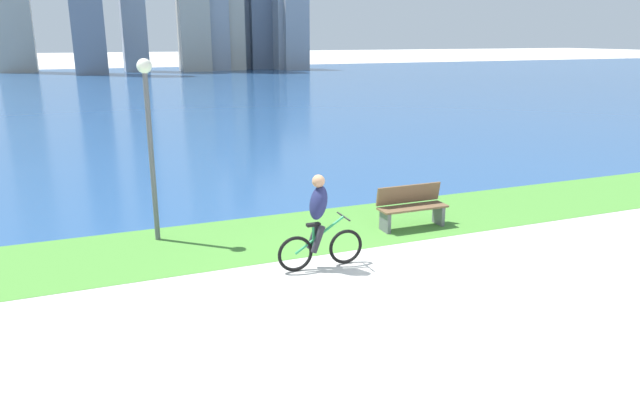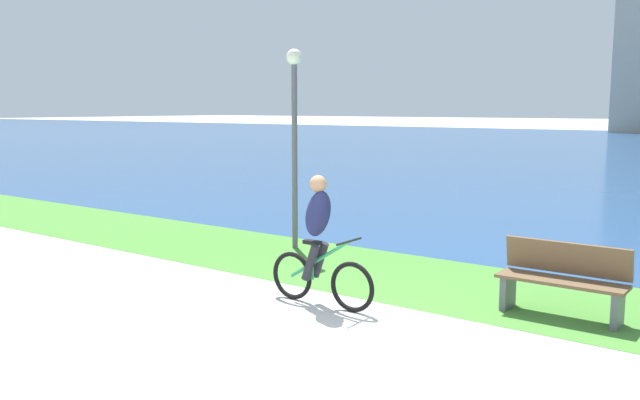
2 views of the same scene
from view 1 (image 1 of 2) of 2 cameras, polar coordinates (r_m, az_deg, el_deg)
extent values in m
plane|color=#B2AFA8|center=(9.72, 6.84, -8.22)|extent=(300.00, 300.00, 0.00)
cube|color=#478433|center=(12.28, 0.02, -2.91)|extent=(120.00, 2.75, 0.01)
cube|color=navy|center=(46.38, -16.86, 10.20)|extent=(300.00, 67.70, 0.00)
torus|color=black|center=(10.41, 2.53, -4.57)|extent=(0.64, 0.06, 0.64)
torus|color=black|center=(10.07, -2.42, -5.27)|extent=(0.64, 0.06, 0.64)
cylinder|color=#268C4C|center=(10.13, -0.04, -3.44)|extent=(0.92, 0.04, 0.61)
cylinder|color=#268C4C|center=(10.10, -0.65, -3.79)|extent=(0.04, 0.04, 0.47)
cube|color=black|center=(10.02, -0.66, -2.42)|extent=(0.24, 0.10, 0.05)
cylinder|color=black|center=(10.21, 2.31, -1.61)|extent=(0.03, 0.52, 0.03)
ellipsoid|color=#1E234C|center=(9.94, -0.16, -0.27)|extent=(0.40, 0.36, 0.65)
sphere|color=#A57A59|center=(9.84, -0.16, 1.86)|extent=(0.22, 0.22, 0.22)
cylinder|color=#26262D|center=(10.20, -0.61, -3.50)|extent=(0.27, 0.11, 0.49)
cylinder|color=#26262D|center=(10.03, -0.19, -3.85)|extent=(0.27, 0.11, 0.49)
cube|color=brown|center=(12.42, 9.05, -0.72)|extent=(1.50, 0.45, 0.04)
cube|color=brown|center=(12.52, 8.64, 0.61)|extent=(1.50, 0.11, 0.40)
cube|color=#595960|center=(12.82, 11.50, -1.37)|extent=(0.08, 0.37, 0.45)
cube|color=#595960|center=(12.18, 6.37, -2.07)|extent=(0.08, 0.37, 0.45)
cylinder|color=#595960|center=(11.72, -16.10, 3.88)|extent=(0.10, 0.10, 3.29)
sphere|color=white|center=(11.51, -16.77, 12.41)|extent=(0.28, 0.28, 0.28)
cube|color=#8C939E|center=(71.20, -10.42, 17.23)|extent=(3.27, 2.31, 12.23)
cube|color=#ADA899|center=(72.41, -8.68, 17.79)|extent=(2.47, 2.95, 13.52)
cube|color=slate|center=(74.62, -5.75, 17.68)|extent=(3.30, 3.16, 13.17)
cube|color=#8C939E|center=(73.38, -3.59, 15.97)|extent=(2.49, 3.80, 8.57)
cube|color=#8C939E|center=(71.94, -2.47, 15.85)|extent=(2.95, 2.13, 8.22)
camera|label=2|loc=(8.91, 52.65, 0.40)|focal=37.50mm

